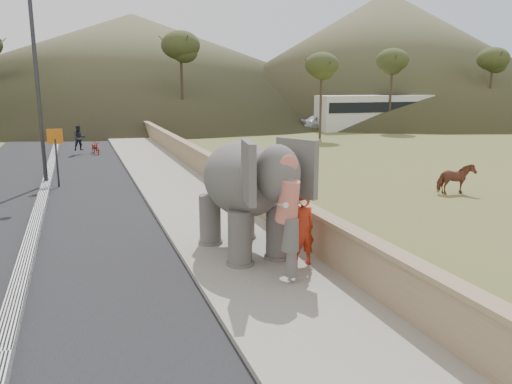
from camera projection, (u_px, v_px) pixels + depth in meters
ground at (309, 324)px, 8.88m from camera, size 160.00×160.00×0.00m
road at (40, 213)px, 16.42m from camera, size 7.00×120.00×0.03m
median at (39, 210)px, 16.40m from camera, size 0.35×120.00×0.22m
walkway at (189, 199)px, 18.06m from camera, size 3.00×120.00×0.15m
parapet at (232, 183)px, 18.50m from camera, size 0.30×120.00×1.10m
lamppost at (44, 66)px, 19.88m from camera, size 1.76×0.36×8.00m
signboard at (56, 148)px, 20.12m from camera, size 0.60×0.08×2.40m
cow at (456, 179)px, 19.13m from camera, size 1.47×0.80×1.18m
distant_car at (324, 122)px, 45.14m from camera, size 4.37×2.11×1.44m
bus_white at (375, 113)px, 45.50m from camera, size 11.04×2.67×3.10m
bus_orange at (419, 110)px, 48.99m from camera, size 11.28×5.11×3.10m
hill_right at (384, 54)px, 66.86m from camera, size 56.00×56.00×16.00m
hill_far at (134, 63)px, 73.39m from camera, size 80.00×80.00×14.00m
elephant_and_man at (243, 195)px, 12.03m from camera, size 2.49×4.14×2.83m
motorcyclist at (88, 143)px, 29.81m from camera, size 1.73×1.70×1.76m
trees at (159, 86)px, 37.08m from camera, size 48.40×45.27×9.27m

